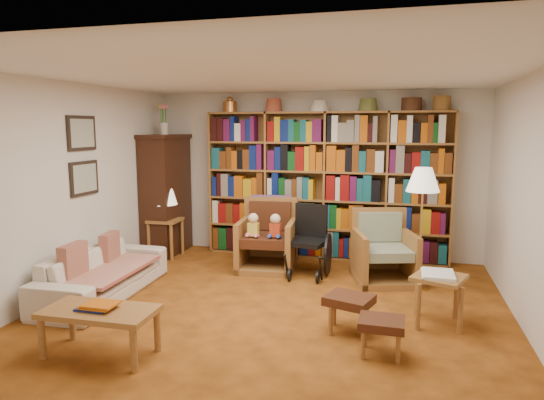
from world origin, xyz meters
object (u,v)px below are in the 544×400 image
(armchair_sage, at_px, (385,254))
(side_table_papers, at_px, (439,284))
(side_table_lamp, at_px, (165,228))
(floor_lamp, at_px, (423,185))
(footstool_a, at_px, (349,302))
(armchair_leather, at_px, (269,239))
(footstool_b, at_px, (381,325))
(coffee_table, at_px, (100,315))
(wheelchair, at_px, (309,243))
(sofa, at_px, (103,273))

(armchair_sage, bearing_deg, side_table_papers, -67.05)
(side_table_lamp, height_order, floor_lamp, floor_lamp)
(footstool_a, bearing_deg, armchair_leather, 124.61)
(armchair_sage, relative_size, footstool_b, 2.44)
(footstool_a, bearing_deg, coffee_table, -152.74)
(armchair_sage, height_order, side_table_papers, armchair_sage)
(footstool_b, relative_size, coffee_table, 0.40)
(wheelchair, relative_size, coffee_table, 0.96)
(side_table_papers, xyz_separation_m, coffee_table, (-2.88, -1.46, -0.06))
(wheelchair, height_order, footstool_a, wheelchair)
(side_table_papers, bearing_deg, coffee_table, -153.16)
(sofa, xyz_separation_m, wheelchair, (2.18, 1.47, 0.15))
(wheelchair, relative_size, floor_lamp, 0.63)
(footstool_a, height_order, footstool_b, footstool_a)
(footstool_a, bearing_deg, sofa, 174.42)
(armchair_leather, height_order, armchair_sage, armchair_leather)
(side_table_papers, height_order, footstool_a, side_table_papers)
(armchair_leather, bearing_deg, footstool_a, -55.39)
(coffee_table, bearing_deg, sofa, 122.99)
(sofa, xyz_separation_m, side_table_lamp, (-0.10, 1.77, 0.17))
(floor_lamp, xyz_separation_m, side_table_papers, (0.15, -1.10, -0.87))
(wheelchair, xyz_separation_m, footstool_a, (0.72, -1.75, -0.13))
(sofa, height_order, armchair_sage, armchair_sage)
(footstool_a, xyz_separation_m, footstool_b, (0.32, -0.42, -0.03))
(footstool_a, relative_size, footstool_b, 1.31)
(armchair_leather, xyz_separation_m, wheelchair, (0.61, -0.17, 0.03))
(sofa, relative_size, footstool_b, 4.83)
(floor_lamp, distance_m, coffee_table, 3.86)
(armchair_sage, bearing_deg, footstool_b, -88.69)
(wheelchair, bearing_deg, footstool_b, -64.39)
(side_table_papers, xyz_separation_m, footstool_a, (-0.84, -0.41, -0.13))
(side_table_lamp, height_order, wheelchair, wheelchair)
(sofa, height_order, side_table_papers, sofa)
(sofa, bearing_deg, armchair_sage, -67.45)
(wheelchair, relative_size, footstool_a, 1.84)
(side_table_papers, bearing_deg, armchair_sage, 112.95)
(armchair_leather, relative_size, footstool_a, 1.93)
(armchair_leather, xyz_separation_m, footstool_b, (1.65, -2.35, -0.13))
(side_table_lamp, relative_size, coffee_table, 0.60)
(floor_lamp, distance_m, side_table_papers, 1.41)
(side_table_lamp, height_order, armchair_sage, armchair_sage)
(wheelchair, height_order, side_table_papers, wheelchair)
(floor_lamp, height_order, side_table_papers, floor_lamp)
(armchair_leather, bearing_deg, coffee_table, -103.34)
(armchair_sage, bearing_deg, wheelchair, -179.87)
(armchair_sage, distance_m, coffee_table, 3.63)
(sofa, distance_m, side_table_papers, 3.75)
(armchair_leather, bearing_deg, side_table_lamp, 175.63)
(coffee_table, bearing_deg, side_table_papers, 26.84)
(sofa, bearing_deg, armchair_leather, -46.02)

